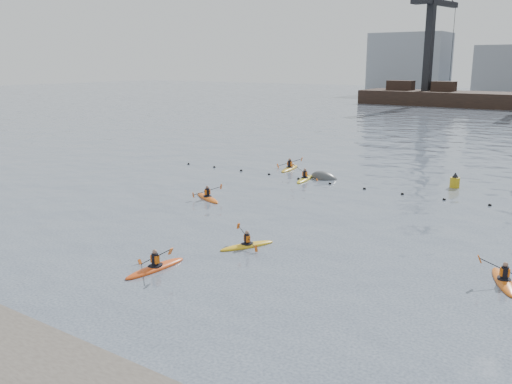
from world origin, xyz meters
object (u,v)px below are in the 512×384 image
kayaker_5 (290,168)px  kayaker_2 (207,197)px  nav_buoy (455,182)px  mooring_buoy (324,179)px  kayaker_4 (504,280)px  kayaker_0 (155,267)px  kayaker_3 (305,179)px  kayaker_1 (247,245)px

kayaker_5 → kayaker_2: bearing=-96.1°
kayaker_2 → kayaker_5: bearing=30.7°
nav_buoy → mooring_buoy: bearing=-164.4°
mooring_buoy → kayaker_4: bearing=-42.3°
nav_buoy → kayaker_0: bearing=-105.4°
kayaker_3 → nav_buoy: size_ratio=2.58×
kayaker_4 → nav_buoy: size_ratio=2.53×
kayaker_0 → kayaker_2: (-6.59, 11.88, -0.00)m
kayaker_3 → mooring_buoy: size_ratio=1.51×
kayaker_2 → kayaker_3: kayaker_3 is taller
nav_buoy → kayaker_2: bearing=-135.0°
kayaker_4 → kayaker_5: 27.18m
kayaker_5 → nav_buoy: bearing=-6.0°
kayaker_2 → mooring_buoy: bearing=8.1°
kayaker_2 → nav_buoy: bearing=-17.8°
kayaker_1 → kayaker_0: bearing=-81.6°
kayaker_0 → kayaker_4: 15.75m
kayaker_2 → kayaker_3: size_ratio=0.95×
kayaker_1 → nav_buoy: bearing=102.5°
kayaker_1 → nav_buoy: size_ratio=2.28×
kayaker_2 → kayaker_0: bearing=-123.8°
kayaker_0 → kayaker_1: size_ratio=1.15×
kayaker_4 → kayaker_1: bearing=-11.2°
kayaker_0 → nav_buoy: 26.40m
kayaker_0 → kayaker_5: 25.63m
kayaker_0 → nav_buoy: (6.99, 25.46, 0.30)m
kayaker_2 → kayaker_4: bearing=-74.8°
kayaker_1 → kayaker_3: kayaker_3 is taller
kayaker_1 → kayaker_5: (-9.07, 19.50, 0.01)m
mooring_buoy → nav_buoy: nav_buoy is taller
kayaker_1 → mooring_buoy: (-4.56, 17.66, -0.10)m
kayaker_1 → mooring_buoy: bearing=131.6°
kayaker_0 → kayaker_1: kayaker_0 is taller
kayaker_1 → nav_buoy: nav_buoy is taller
kayaker_1 → nav_buoy: 21.09m
kayaker_0 → kayaker_5: (-7.36, 24.55, 0.00)m
kayaker_0 → kayaker_3: kayaker_0 is taller
kayaker_1 → kayaker_5: size_ratio=0.84×
nav_buoy → kayaker_3: bearing=-159.7°
kayaker_0 → mooring_buoy: kayaker_0 is taller
kayaker_3 → kayaker_4: bearing=-48.6°
kayaker_4 → kayaker_5: kayaker_5 is taller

